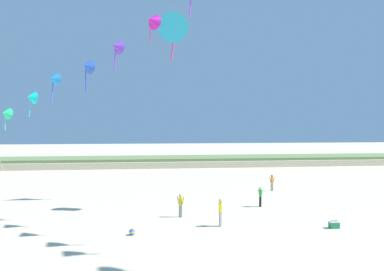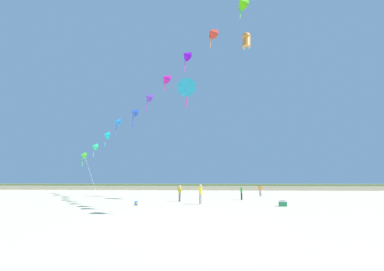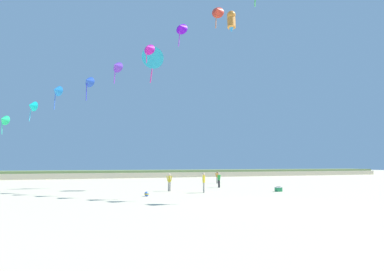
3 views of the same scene
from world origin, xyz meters
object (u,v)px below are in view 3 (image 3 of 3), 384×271
object	(u,v)px
person_mid_center	(217,176)
large_kite_low_lead	(152,58)
person_near_left	(204,181)
beach_ball	(147,194)
large_kite_mid_trail	(231,21)
person_far_left	(169,181)
beach_cooler	(278,189)
person_near_right	(219,179)

from	to	relation	value
person_mid_center	large_kite_low_lead	distance (m)	16.88
person_near_left	beach_ball	bearing A→B (deg)	-166.02
large_kite_mid_trail	person_mid_center	bearing A→B (deg)	74.78
person_near_left	person_mid_center	world-z (taller)	person_near_left
person_near_left	large_kite_low_lead	size ratio (longest dim) A/B	0.42
person_far_left	large_kite_mid_trail	bearing A→B (deg)	11.39
beach_cooler	person_near_left	bearing A→B (deg)	169.09
beach_ball	person_mid_center	bearing A→B (deg)	47.31
large_kite_low_lead	beach_cooler	bearing A→B (deg)	-49.81
person_far_left	beach_ball	xyz separation A→B (m)	(-3.18, -4.15, -0.75)
person_near_left	person_far_left	bearing A→B (deg)	128.15
person_far_left	beach_ball	distance (m)	5.28
person_near_left	beach_cooler	bearing A→B (deg)	-10.91
large_kite_mid_trail	beach_ball	distance (m)	21.39
person_near_right	person_mid_center	world-z (taller)	person_mid_center
large_kite_mid_trail	person_near_left	bearing A→B (deg)	-140.41
person_mid_center	large_kite_mid_trail	xyz separation A→B (m)	(-2.25, -8.28, 17.00)
person_mid_center	person_far_left	distance (m)	13.74
person_far_left	beach_ball	size ratio (longest dim) A/B	4.45
beach_ball	person_near_left	bearing A→B (deg)	13.98
person_near_left	person_far_left	world-z (taller)	person_near_left
person_far_left	beach_ball	bearing A→B (deg)	-127.46
beach_cooler	person_mid_center	bearing A→B (deg)	87.17
person_near_left	person_mid_center	size ratio (longest dim) A/B	1.12
person_near_left	person_far_left	distance (m)	3.57
person_mid_center	large_kite_low_lead	size ratio (longest dim) A/B	0.38
large_kite_low_lead	large_kite_mid_trail	size ratio (longest dim) A/B	1.73
person_near_right	large_kite_mid_trail	size ratio (longest dim) A/B	0.65
large_kite_mid_trail	beach_ball	world-z (taller)	large_kite_mid_trail
person_near_right	large_kite_mid_trail	xyz separation A→B (m)	(1.01, -1.21, 17.00)
person_near_right	beach_cooler	world-z (taller)	person_near_right
person_mid_center	person_near_left	bearing A→B (deg)	-120.65
person_near_left	large_kite_mid_trail	distance (m)	18.19
person_mid_center	beach_ball	distance (m)	18.95
person_near_left	large_kite_mid_trail	bearing A→B (deg)	39.59
person_near_right	beach_ball	bearing A→B (deg)	-144.42
person_near_right	beach_cooler	distance (m)	7.32
large_kite_low_lead	large_kite_mid_trail	xyz separation A→B (m)	(7.42, -5.03, 3.55)
person_near_right	beach_cooler	xyz separation A→B (m)	(2.57, -6.82, -0.67)
beach_ball	person_far_left	bearing A→B (deg)	52.54
person_far_left	large_kite_low_lead	distance (m)	14.91
large_kite_low_lead	beach_ball	size ratio (longest dim) A/B	11.22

